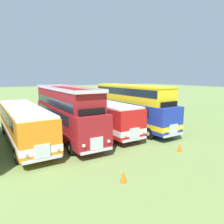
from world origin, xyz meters
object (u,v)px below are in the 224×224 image
cone_near_end (123,176)px  bus_fifth_in_row (67,111)px  bus_fourth_in_row (24,122)px  bus_seventh_in_row (132,105)px  bus_sixth_in_row (101,114)px  cone_mid_row (180,147)px

cone_near_end → bus_fifth_in_row: bearing=88.9°
bus_fifth_in_row → bus_fourth_in_row: bearing=172.7°
bus_fifth_in_row → bus_seventh_in_row: (6.93, -0.16, 0.11)m
bus_sixth_in_row → bus_seventh_in_row: (3.47, -0.29, 0.72)m
bus_fifth_in_row → cone_near_end: 9.35m
bus_sixth_in_row → cone_near_end: bus_sixth_in_row is taller
bus_fifth_in_row → cone_near_end: (-0.18, -9.12, -2.04)m
bus_seventh_in_row → cone_near_end: size_ratio=17.19×
bus_fourth_in_row → cone_mid_row: bearing=-40.7°
cone_mid_row → bus_fifth_in_row: bearing=127.6°
bus_fourth_in_row → cone_near_end: bearing=-71.0°
bus_fourth_in_row → cone_mid_row: bus_fourth_in_row is taller
bus_fifth_in_row → bus_seventh_in_row: bus_fifth_in_row is taller
bus_fourth_in_row → bus_sixth_in_row: 6.94m
bus_fifth_in_row → bus_sixth_in_row: 3.52m
bus_sixth_in_row → cone_near_end: 10.04m
cone_near_end → cone_mid_row: cone_mid_row is taller
bus_fifth_in_row → bus_seventh_in_row: size_ratio=1.04×
bus_fifth_in_row → bus_seventh_in_row: bearing=-1.4°
cone_mid_row → bus_sixth_in_row: bearing=106.9°
cone_mid_row → bus_fourth_in_row: bearing=139.3°
bus_sixth_in_row → cone_near_end: size_ratio=16.26×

